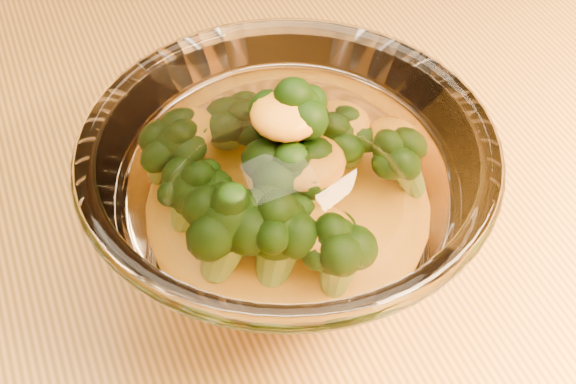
% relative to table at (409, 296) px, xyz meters
% --- Properties ---
extents(table, '(1.20, 0.80, 0.75)m').
position_rel_table_xyz_m(table, '(0.00, 0.00, 0.00)').
color(table, gold).
rests_on(table, ground).
extents(glass_bowl, '(0.24, 0.24, 0.11)m').
position_rel_table_xyz_m(glass_bowl, '(-0.10, 0.00, 0.15)').
color(glass_bowl, white).
rests_on(glass_bowl, table).
extents(cheese_sauce, '(0.12, 0.12, 0.03)m').
position_rel_table_xyz_m(cheese_sauce, '(-0.10, 0.00, 0.13)').
color(cheese_sauce, orange).
rests_on(cheese_sauce, glass_bowl).
extents(broccoli_heap, '(0.15, 0.15, 0.09)m').
position_rel_table_xyz_m(broccoli_heap, '(-0.11, 0.00, 0.17)').
color(broccoli_heap, black).
rests_on(broccoli_heap, cheese_sauce).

